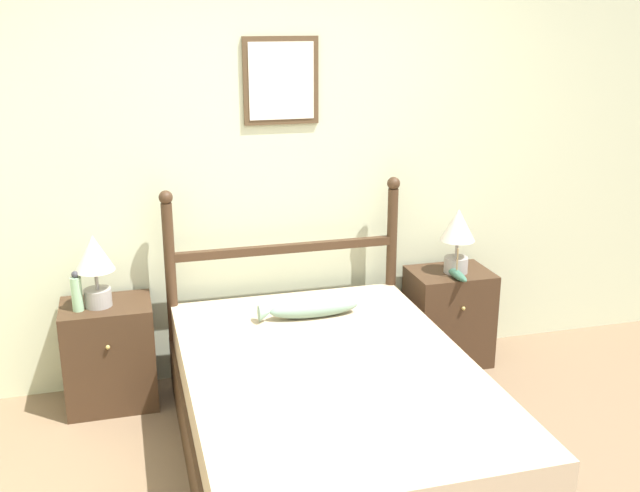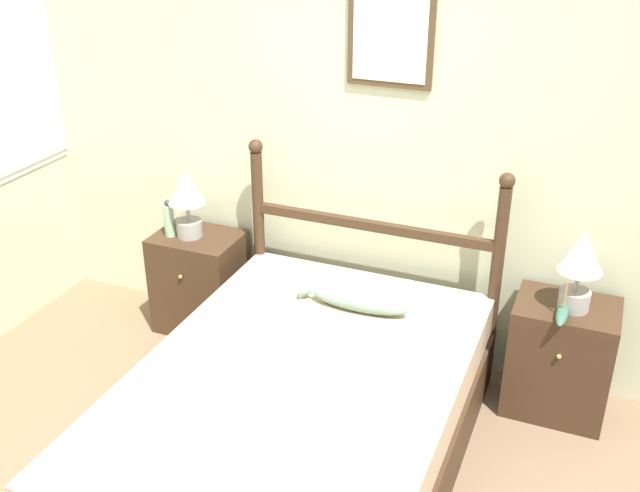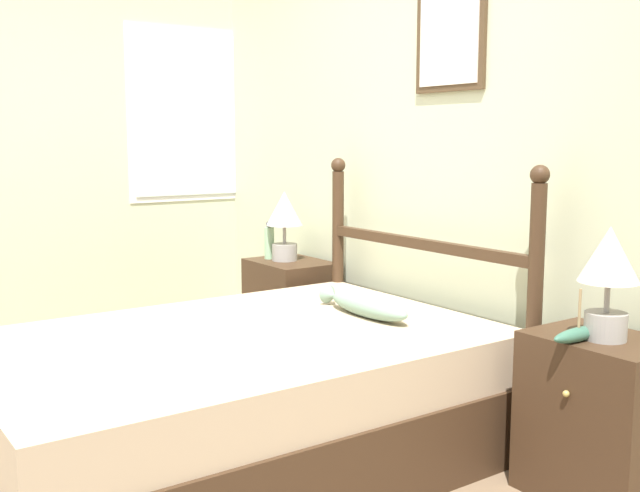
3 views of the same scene
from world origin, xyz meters
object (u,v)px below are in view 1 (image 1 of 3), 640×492
at_px(bed, 332,417).
at_px(nightstand_right, 448,317).
at_px(model_boat, 457,274).
at_px(bottle, 77,293).
at_px(table_lamp_left, 95,262).
at_px(fish_pillow, 310,308).
at_px(table_lamp_right, 458,233).
at_px(nightstand_left, 110,354).

xyz_separation_m(bed, nightstand_right, (1.04, 0.92, 0.04)).
bearing_deg(model_boat, nightstand_right, 80.90).
relative_size(bed, bottle, 9.13).
distance_m(table_lamp_left, fish_pillow, 1.20).
distance_m(nightstand_right, fish_pillow, 1.07).
height_order(bottle, model_boat, bottle).
distance_m(table_lamp_right, model_boat, 0.25).
bearing_deg(bed, table_lamp_right, 40.29).
height_order(nightstand_right, table_lamp_left, table_lamp_left).
xyz_separation_m(model_boat, fish_pillow, (-0.96, -0.19, -0.05)).
bearing_deg(table_lamp_right, model_boat, -112.10).
bearing_deg(table_lamp_left, fish_pillow, -14.51).
bearing_deg(bottle, model_boat, -1.66).
relative_size(bed, model_boat, 7.90).
height_order(nightstand_left, nightstand_right, same).
distance_m(nightstand_left, nightstand_right, 2.08).
bearing_deg(table_lamp_right, bottle, -179.13).
bearing_deg(bottle, bed, -36.28).
bearing_deg(bed, model_boat, 38.13).
height_order(table_lamp_right, fish_pillow, table_lamp_right).
xyz_separation_m(nightstand_right, fish_pillow, (-0.98, -0.31, 0.28)).
distance_m(table_lamp_left, table_lamp_right, 2.13).
relative_size(table_lamp_left, fish_pillow, 0.72).
xyz_separation_m(table_lamp_right, bottle, (-2.24, -0.03, -0.15)).
relative_size(nightstand_left, table_lamp_right, 1.50).
bearing_deg(nightstand_right, model_boat, -99.10).
distance_m(nightstand_right, table_lamp_right, 0.56).
relative_size(nightstand_right, bottle, 2.70).
distance_m(bed, table_lamp_right, 1.51).
bearing_deg(table_lamp_right, nightstand_right, 132.31).
height_order(table_lamp_left, bottle, table_lamp_left).
xyz_separation_m(nightstand_left, model_boat, (2.06, -0.12, 0.33)).
bearing_deg(model_boat, bottle, 178.34).
bearing_deg(fish_pillow, nightstand_right, 17.34).
height_order(model_boat, fish_pillow, model_boat).
bearing_deg(fish_pillow, nightstand_left, 164.30).
distance_m(nightstand_left, table_lamp_right, 2.17).
bearing_deg(nightstand_right, table_lamp_right, -47.69).
relative_size(table_lamp_right, bottle, 1.80).
xyz_separation_m(bed, table_lamp_left, (-1.07, 0.90, 0.60)).
height_order(bed, nightstand_left, nightstand_left).
height_order(bed, fish_pillow, fish_pillow).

